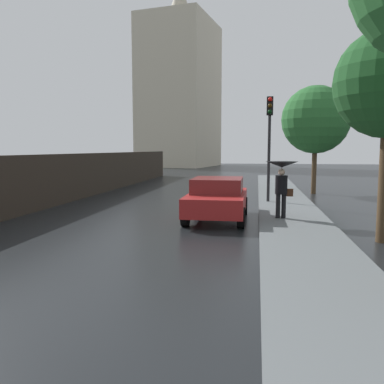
{
  "coord_description": "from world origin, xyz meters",
  "views": [
    {
      "loc": [
        3.91,
        -4.02,
        2.34
      ],
      "look_at": [
        2.0,
        7.74,
        1.05
      ],
      "focal_mm": 37.44,
      "sensor_mm": 36.0,
      "label": 1
    }
  ],
  "objects_px": {
    "street_tree_far": "(316,120)",
    "car_red_mid_road": "(217,198)",
    "pedestrian_with_umbrella_far": "(282,175)",
    "traffic_light": "(269,129)"
  },
  "relations": [
    {
      "from": "traffic_light",
      "to": "street_tree_far",
      "type": "height_order",
      "value": "street_tree_far"
    },
    {
      "from": "street_tree_far",
      "to": "traffic_light",
      "type": "bearing_deg",
      "value": -118.22
    },
    {
      "from": "car_red_mid_road",
      "to": "traffic_light",
      "type": "relative_size",
      "value": 0.89
    },
    {
      "from": "traffic_light",
      "to": "car_red_mid_road",
      "type": "bearing_deg",
      "value": -114.04
    },
    {
      "from": "traffic_light",
      "to": "street_tree_far",
      "type": "distance_m",
      "value": 5.24
    },
    {
      "from": "pedestrian_with_umbrella_far",
      "to": "traffic_light",
      "type": "relative_size",
      "value": 0.42
    },
    {
      "from": "pedestrian_with_umbrella_far",
      "to": "traffic_light",
      "type": "bearing_deg",
      "value": 88.45
    },
    {
      "from": "street_tree_far",
      "to": "car_red_mid_road",
      "type": "bearing_deg",
      "value": -116.32
    },
    {
      "from": "street_tree_far",
      "to": "pedestrian_with_umbrella_far",
      "type": "bearing_deg",
      "value": -104.01
    },
    {
      "from": "car_red_mid_road",
      "to": "pedestrian_with_umbrella_far",
      "type": "bearing_deg",
      "value": -3.85
    }
  ]
}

